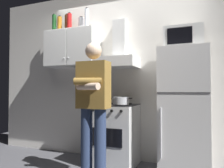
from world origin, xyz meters
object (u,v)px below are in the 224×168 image
at_px(person_standing, 93,104).
at_px(bottle_vodka_clear, 87,18).
at_px(cooking_pot, 121,101).
at_px(upper_cabinet, 72,49).
at_px(bottle_soda_red, 69,22).
at_px(bottle_wine_green, 54,24).
at_px(range_hood, 118,55).
at_px(refrigerator, 185,111).
at_px(bottle_canister_steel, 81,24).
at_px(bottle_liquor_amber, 60,24).
at_px(bottle_rum_dark, 67,23).
at_px(microwave, 184,38).
at_px(stove_oven, 115,134).

distance_m(person_standing, bottle_vodka_clear, 1.56).
bearing_deg(cooking_pot, upper_cabinet, 165.27).
xyz_separation_m(upper_cabinet, cooking_pot, (0.93, -0.24, -0.83)).
xyz_separation_m(person_standing, cooking_pot, (0.18, 0.49, 0.02)).
xyz_separation_m(bottle_soda_red, bottle_wine_green, (-0.32, 0.03, 0.01)).
bearing_deg(range_hood, refrigerator, -7.55).
distance_m(bottle_soda_red, bottle_canister_steel, 0.20).
bearing_deg(bottle_canister_steel, person_standing, -51.70).
bearing_deg(bottle_liquor_amber, person_standing, -36.27).
bearing_deg(cooking_pot, bottle_rum_dark, 165.09).
bearing_deg(microwave, stove_oven, -178.85).
bearing_deg(bottle_soda_red, upper_cabinet, 34.83).
bearing_deg(bottle_liquor_amber, bottle_rum_dark, 12.27).
relative_size(range_hood, bottle_soda_red, 2.56).
height_order(range_hood, bottle_rum_dark, bottle_rum_dark).
bearing_deg(cooking_pot, microwave, 9.57).
bearing_deg(range_hood, microwave, -6.46).
xyz_separation_m(stove_oven, cooking_pot, (0.13, -0.12, 0.49)).
distance_m(cooking_pot, bottle_soda_red, 1.61).
height_order(range_hood, person_standing, range_hood).
bearing_deg(bottle_vodka_clear, upper_cabinet, 174.44).
distance_m(microwave, bottle_liquor_amber, 2.06).
distance_m(upper_cabinet, refrigerator, 2.00).
bearing_deg(stove_oven, microwave, 1.15).
height_order(upper_cabinet, person_standing, upper_cabinet).
distance_m(range_hood, person_standing, 1.01).
bearing_deg(refrigerator, bottle_rum_dark, 175.06).
bearing_deg(upper_cabinet, bottle_vodka_clear, -5.56).
relative_size(bottle_rum_dark, bottle_wine_green, 0.95).
relative_size(upper_cabinet, person_standing, 0.55).
bearing_deg(range_hood, upper_cabinet, -179.91).
xyz_separation_m(stove_oven, person_standing, (-0.05, -0.61, 0.47)).
distance_m(microwave, bottle_canister_steel, 1.67).
bearing_deg(bottle_soda_red, bottle_vodka_clear, 0.07).
distance_m(stove_oven, bottle_wine_green, 2.12).
height_order(upper_cabinet, cooking_pot, upper_cabinet).
bearing_deg(bottle_wine_green, upper_cabinet, 0.31).
relative_size(refrigerator, bottle_rum_dark, 5.30).
bearing_deg(refrigerator, cooking_pot, -171.68).
relative_size(cooking_pot, bottle_rum_dark, 1.06).
bearing_deg(range_hood, person_standing, -93.91).
relative_size(stove_oven, bottle_rum_dark, 2.89).
relative_size(bottle_soda_red, bottle_canister_steel, 1.32).
bearing_deg(stove_oven, bottle_wine_green, 173.92).
height_order(upper_cabinet, refrigerator, upper_cabinet).
relative_size(range_hood, cooking_pot, 2.35).
bearing_deg(upper_cabinet, microwave, -3.48).
relative_size(person_standing, bottle_vodka_clear, 5.01).
height_order(upper_cabinet, bottle_vodka_clear, bottle_vodka_clear).
relative_size(refrigerator, bottle_wine_green, 5.02).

